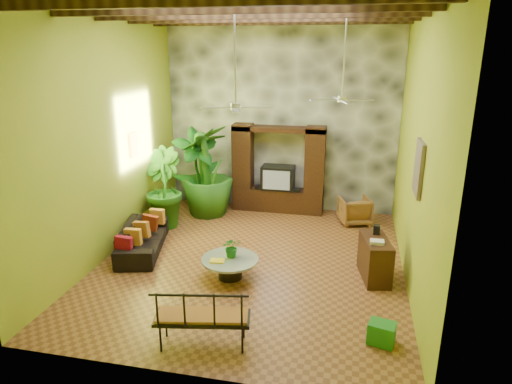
% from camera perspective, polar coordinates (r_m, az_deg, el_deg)
% --- Properties ---
extents(ground, '(7.00, 7.00, 0.00)m').
position_cam_1_polar(ground, '(9.48, -0.49, -8.65)').
color(ground, brown).
rests_on(ground, ground).
extents(back_wall, '(6.00, 0.02, 5.00)m').
position_cam_1_polar(back_wall, '(12.05, 3.18, 9.56)').
color(back_wall, '#91AD27').
rests_on(back_wall, ground).
extents(left_wall, '(0.02, 7.00, 5.00)m').
position_cam_1_polar(left_wall, '(9.76, -18.11, 6.76)').
color(left_wall, '#91AD27').
rests_on(left_wall, ground).
extents(right_wall, '(0.02, 7.00, 5.00)m').
position_cam_1_polar(right_wall, '(8.53, 19.62, 5.12)').
color(right_wall, '#91AD27').
rests_on(right_wall, ground).
extents(stone_accent_wall, '(5.98, 0.10, 4.98)m').
position_cam_1_polar(stone_accent_wall, '(11.99, 3.14, 9.52)').
color(stone_accent_wall, '#3A3C42').
rests_on(stone_accent_wall, ground).
extents(ceiling_beams, '(5.95, 5.36, 0.22)m').
position_cam_1_polar(ceiling_beams, '(8.51, -0.58, 21.56)').
color(ceiling_beams, '#3B2713').
rests_on(ceiling_beams, ceiling).
extents(entertainment_center, '(2.40, 0.55, 2.30)m').
position_cam_1_polar(entertainment_center, '(12.02, 2.78, 2.06)').
color(entertainment_center, black).
rests_on(entertainment_center, ground).
extents(ceiling_fan_front, '(1.28, 1.28, 1.86)m').
position_cam_1_polar(ceiling_fan_front, '(8.19, -2.57, 12.03)').
color(ceiling_fan_front, silver).
rests_on(ceiling_fan_front, ceiling).
extents(ceiling_fan_back, '(1.28, 1.28, 1.86)m').
position_cam_1_polar(ceiling_fan_back, '(9.52, 10.78, 12.56)').
color(ceiling_fan_back, silver).
rests_on(ceiling_fan_back, ceiling).
extents(wall_art_mask, '(0.06, 0.32, 0.55)m').
position_cam_1_polar(wall_art_mask, '(10.67, -15.07, 5.72)').
color(wall_art_mask, yellow).
rests_on(wall_art_mask, left_wall).
extents(wall_art_painting, '(0.06, 0.70, 0.90)m').
position_cam_1_polar(wall_art_painting, '(7.99, 19.67, 2.83)').
color(wall_art_painting, '#245B84').
rests_on(wall_art_painting, right_wall).
extents(sofa, '(1.25, 2.14, 0.59)m').
position_cam_1_polar(sofa, '(10.11, -14.00, -5.63)').
color(sofa, black).
rests_on(sofa, ground).
extents(wicker_armchair, '(0.90, 0.91, 0.66)m').
position_cam_1_polar(wicker_armchair, '(11.57, 12.22, -2.28)').
color(wicker_armchair, olive).
rests_on(wicker_armchair, ground).
extents(tall_plant_a, '(1.43, 1.39, 2.26)m').
position_cam_1_polar(tall_plant_a, '(11.82, -7.37, 2.49)').
color(tall_plant_a, '#185B19').
rests_on(tall_plant_a, ground).
extents(tall_plant_b, '(1.36, 1.35, 1.93)m').
position_cam_1_polar(tall_plant_b, '(11.19, -11.65, 0.50)').
color(tall_plant_b, '#216119').
rests_on(tall_plant_b, ground).
extents(tall_plant_c, '(1.69, 1.69, 2.35)m').
position_cam_1_polar(tall_plant_c, '(11.75, -6.16, 2.67)').
color(tall_plant_c, '#29671B').
rests_on(tall_plant_c, ground).
extents(coffee_table, '(1.08, 1.08, 0.40)m').
position_cam_1_polar(coffee_table, '(8.76, -3.27, -9.14)').
color(coffee_table, black).
rests_on(coffee_table, ground).
extents(centerpiece_plant, '(0.44, 0.41, 0.39)m').
position_cam_1_polar(centerpiece_plant, '(8.69, -3.04, -6.88)').
color(centerpiece_plant, '#1B681C').
rests_on(centerpiece_plant, coffee_table).
extents(yellow_tray, '(0.29, 0.22, 0.03)m').
position_cam_1_polar(yellow_tray, '(8.59, -4.87, -8.57)').
color(yellow_tray, yellow).
rests_on(yellow_tray, coffee_table).
extents(iron_bench, '(1.45, 0.75, 0.57)m').
position_cam_1_polar(iron_bench, '(6.81, -6.94, -15.05)').
color(iron_bench, black).
rests_on(iron_bench, ground).
extents(side_console, '(0.64, 1.07, 0.80)m').
position_cam_1_polar(side_console, '(8.97, 14.64, -8.06)').
color(side_console, '#331910').
rests_on(side_console, ground).
extents(green_bin, '(0.44, 0.37, 0.34)m').
position_cam_1_polar(green_bin, '(7.31, 15.43, -16.64)').
color(green_bin, '#1C6A2D').
rests_on(green_bin, ground).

